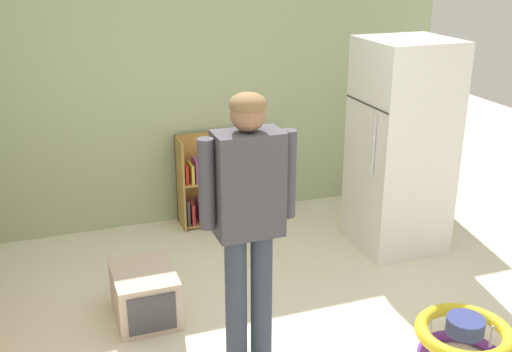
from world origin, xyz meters
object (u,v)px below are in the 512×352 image
object	(u,v)px
refrigerator	(401,147)
baby_walker	(463,341)
bookshelf	(216,184)
standing_person	(248,212)
pet_carrier	(145,294)

from	to	relation	value
refrigerator	baby_walker	distance (m)	1.83
refrigerator	bookshelf	bearing A→B (deg)	143.48
baby_walker	bookshelf	bearing A→B (deg)	108.03
refrigerator	standing_person	distance (m)	2.12
bookshelf	pet_carrier	xyz separation A→B (m)	(-0.93, -1.41, -0.19)
bookshelf	baby_walker	distance (m)	2.73
refrigerator	baby_walker	bearing A→B (deg)	-107.05
standing_person	pet_carrier	world-z (taller)	standing_person
refrigerator	bookshelf	distance (m)	1.74
standing_person	baby_walker	world-z (taller)	standing_person
baby_walker	pet_carrier	world-z (taller)	pet_carrier
bookshelf	baby_walker	world-z (taller)	bookshelf
baby_walker	pet_carrier	xyz separation A→B (m)	(-1.77, 1.18, 0.02)
bookshelf	pet_carrier	size ratio (longest dim) A/B	1.54
standing_person	baby_walker	bearing A→B (deg)	-18.31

